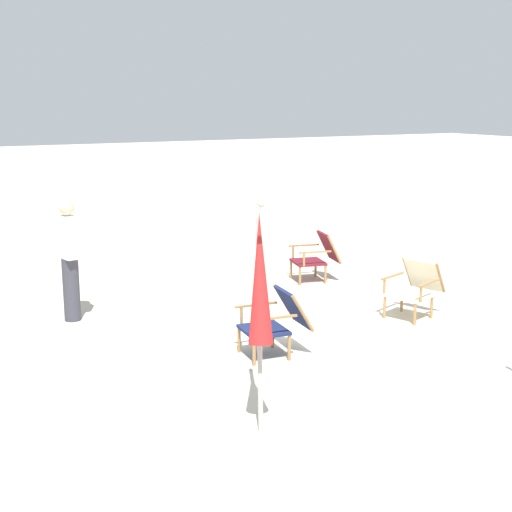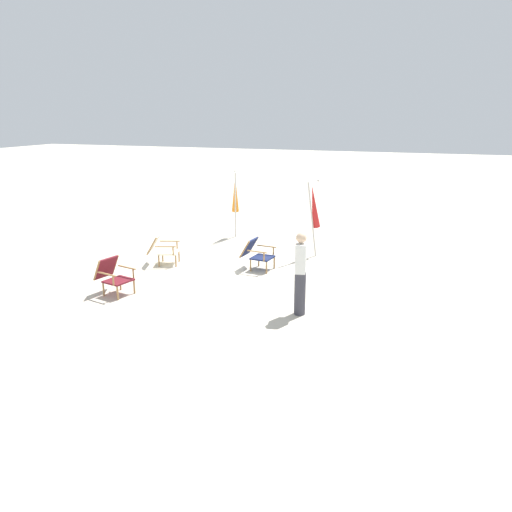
{
  "view_description": "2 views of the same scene",
  "coord_description": "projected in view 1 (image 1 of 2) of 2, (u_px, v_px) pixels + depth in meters",
  "views": [
    {
      "loc": [
        -6.99,
        4.98,
        2.92
      ],
      "look_at": [
        1.35,
        0.44,
        0.82
      ],
      "focal_mm": 50.0,
      "sensor_mm": 36.0,
      "label": 1
    },
    {
      "loc": [
        11.04,
        4.98,
        3.78
      ],
      "look_at": [
        0.74,
        1.32,
        0.62
      ],
      "focal_mm": 35.0,
      "sensor_mm": 36.0,
      "label": 2
    }
  ],
  "objects": [
    {
      "name": "beach_chair_back_left",
      "position": [
        416.0,
        286.0,
        9.72
      ],
      "size": [
        0.78,
        0.91,
        0.78
      ],
      "color": "beige",
      "rests_on": "ground"
    },
    {
      "name": "umbrella_furled_red",
      "position": [
        260.0,
        281.0,
        6.22
      ],
      "size": [
        0.53,
        0.39,
        2.09
      ],
      "color": "#B7B2A8",
      "rests_on": "ground"
    },
    {
      "name": "person_near_chairs",
      "position": [
        70.0,
        259.0,
        9.43
      ],
      "size": [
        0.37,
        0.26,
        1.63
      ],
      "color": "#383842",
      "rests_on": "ground"
    },
    {
      "name": "beach_chair_back_right",
      "position": [
        318.0,
        255.0,
        11.62
      ],
      "size": [
        0.73,
        0.85,
        0.79
      ],
      "color": "maroon",
      "rests_on": "ground"
    },
    {
      "name": "ground_plane",
      "position": [
        338.0,
        336.0,
        8.95
      ],
      "size": [
        80.0,
        80.0,
        0.0
      ],
      "primitive_type": "plane",
      "color": "beige"
    },
    {
      "name": "beach_chair_front_right",
      "position": [
        277.0,
        320.0,
        8.23
      ],
      "size": [
        0.65,
        0.83,
        0.78
      ],
      "color": "#19234C",
      "rests_on": "ground"
    }
  ]
}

